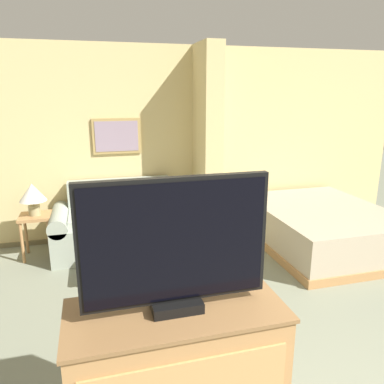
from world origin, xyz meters
TOP-DOWN VIEW (x-y plane):
  - wall_back at (-0.01, 4.28)m, footprint 6.31×0.16m
  - wall_partition_pillar at (0.01, 3.90)m, footprint 0.24×0.63m
  - couch at (-1.16, 3.79)m, footprint 1.78×0.84m
  - coffee_table at (-1.16, 2.86)m, footprint 0.71×0.49m
  - side_table at (-2.22, 3.80)m, footprint 0.37×0.37m
  - table_lamp at (-2.22, 3.80)m, footprint 0.32×0.32m
  - tv at (-1.16, 0.68)m, footprint 0.88×0.16m
  - bed at (1.37, 3.19)m, footprint 1.58×1.98m

SIDE VIEW (x-z plane):
  - bed at x=1.37m, z-range 0.00..0.53m
  - couch at x=-1.16m, z-range -0.11..0.75m
  - coffee_table at x=-1.16m, z-range 0.15..0.57m
  - side_table at x=-2.22m, z-range 0.16..0.70m
  - table_lamp at x=-2.22m, z-range 0.61..1.01m
  - wall_back at x=-0.01m, z-range -0.01..2.59m
  - wall_partition_pillar at x=0.01m, z-range 0.00..2.60m
  - tv at x=-1.16m, z-range 0.99..1.64m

